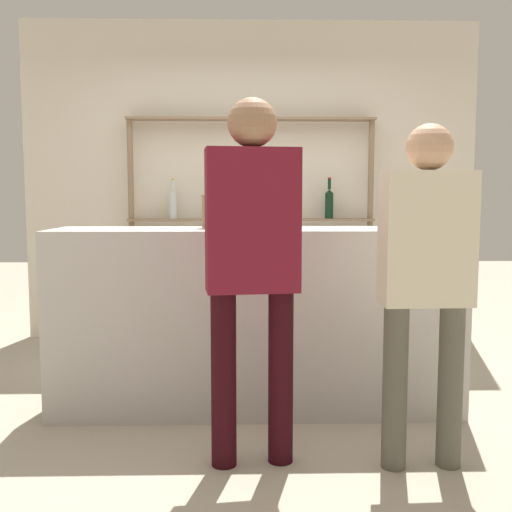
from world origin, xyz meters
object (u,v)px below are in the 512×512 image
object	(u,v)px
counter_bottle_1	(425,208)
wine_glass	(393,207)
ice_bucket	(220,211)
counter_bottle_2	(268,206)
customer_center	(252,251)
cork_jar	(423,217)
customer_right	(426,269)
counter_bottle_0	(246,208)

from	to	relation	value
counter_bottle_1	wine_glass	size ratio (longest dim) A/B	1.80
ice_bucket	counter_bottle_2	bearing A→B (deg)	-19.28
counter_bottle_2	customer_center	distance (m)	0.77
counter_bottle_2	cork_jar	size ratio (longest dim) A/B	2.52
counter_bottle_1	customer_center	size ratio (longest dim) A/B	0.18
wine_glass	customer_center	size ratio (longest dim) A/B	0.10
counter_bottle_1	ice_bucket	distance (m)	1.25
cork_jar	customer_right	xyz separation A→B (m)	(-0.21, -0.76, -0.21)
counter_bottle_2	wine_glass	xyz separation A→B (m)	(0.71, -0.09, -0.00)
cork_jar	counter_bottle_0	bearing A→B (deg)	-175.74
counter_bottle_0	counter_bottle_2	distance (m)	0.17
wine_glass	cork_jar	xyz separation A→B (m)	(0.20, 0.05, -0.06)
counter_bottle_1	customer_center	xyz separation A→B (m)	(-1.07, -0.88, -0.18)
counter_bottle_0	customer_center	size ratio (longest dim) A/B	0.20
counter_bottle_1	cork_jar	xyz separation A→B (m)	(-0.06, -0.18, -0.05)
ice_bucket	customer_right	bearing A→B (deg)	-42.42
counter_bottle_1	customer_center	world-z (taller)	customer_center
counter_bottle_2	counter_bottle_0	bearing A→B (deg)	-138.86
counter_bottle_2	ice_bucket	bearing A→B (deg)	160.72
customer_center	customer_right	bearing A→B (deg)	-100.86
counter_bottle_1	ice_bucket	world-z (taller)	counter_bottle_1
counter_bottle_0	cork_jar	distance (m)	1.04
cork_jar	customer_right	world-z (taller)	customer_right
ice_bucket	customer_right	size ratio (longest dim) A/B	0.14
counter_bottle_1	wine_glass	xyz separation A→B (m)	(-0.26, -0.23, 0.01)
customer_center	counter_bottle_0	bearing A→B (deg)	-4.91
counter_bottle_2	customer_center	world-z (taller)	customer_center
wine_glass	customer_center	bearing A→B (deg)	-141.30
ice_bucket	counter_bottle_0	bearing A→B (deg)	-53.45
cork_jar	customer_right	distance (m)	0.82
counter_bottle_0	customer_center	bearing A→B (deg)	-87.90
customer_center	ice_bucket	bearing A→B (deg)	5.14
counter_bottle_2	wine_glass	bearing A→B (deg)	-7.01
counter_bottle_2	ice_bucket	xyz separation A→B (m)	(-0.29, 0.10, -0.03)
counter_bottle_2	counter_bottle_1	bearing A→B (deg)	8.39
ice_bucket	cork_jar	xyz separation A→B (m)	(1.19, -0.14, -0.03)
cork_jar	counter_bottle_1	bearing A→B (deg)	71.31
counter_bottle_0	customer_right	distance (m)	1.10
counter_bottle_0	counter_bottle_2	world-z (taller)	counter_bottle_2
wine_glass	customer_center	world-z (taller)	customer_center
wine_glass	customer_center	xyz separation A→B (m)	(-0.82, -0.65, -0.19)
counter_bottle_0	wine_glass	size ratio (longest dim) A/B	1.93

